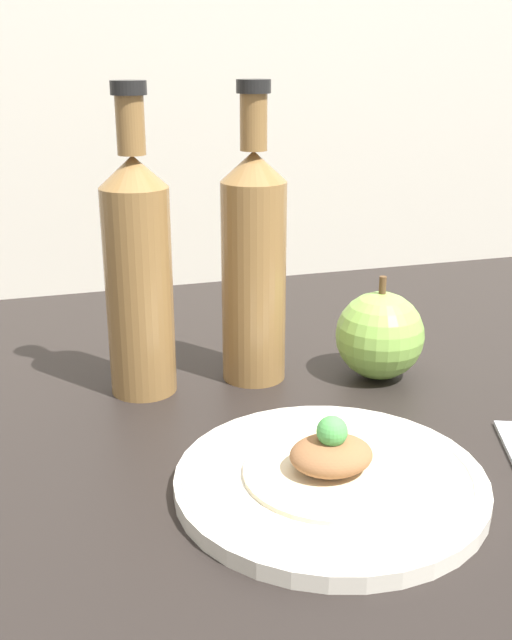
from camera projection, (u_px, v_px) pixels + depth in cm
name	position (u px, v px, depth cm)	size (l,w,h in cm)	color
ground_plane	(381.00, 473.00, 62.44)	(180.00, 110.00, 4.00)	black
plate	(330.00, 480.00, 56.08)	(23.45, 23.45, 1.56)	silver
plated_food	(331.00, 460.00, 55.52)	(13.15, 13.15, 4.80)	beige
cider_bottle_left	(138.00, 271.00, 69.33)	(6.32, 6.32, 28.92)	olive
cider_bottle_right	(254.00, 262.00, 72.37)	(6.32, 6.32, 28.92)	olive
apple	(380.00, 335.00, 74.93)	(8.88, 8.88, 10.58)	#84B74C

